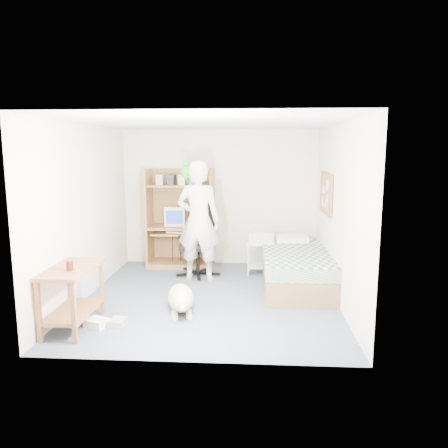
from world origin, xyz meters
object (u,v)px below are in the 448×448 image
at_px(bed, 296,268).
at_px(dog, 181,298).
at_px(side_desk, 72,288).
at_px(printer_cart, 261,253).
at_px(person, 199,221).
at_px(computer_hutch, 181,222).
at_px(office_chair, 199,250).

distance_m(bed, dog, 2.03).
bearing_deg(dog, side_desk, -164.33).
bearing_deg(dog, printer_cart, 47.77).
xyz_separation_m(person, printer_cart, (1.03, 0.40, -0.60)).
relative_size(side_desk, person, 0.51).
distance_m(computer_hutch, side_desk, 3.08).
bearing_deg(bed, office_chair, 160.43).
distance_m(person, printer_cart, 1.26).
distance_m(office_chair, person, 0.64).
bearing_deg(computer_hutch, printer_cart, -17.48).
bearing_deg(office_chair, person, -74.07).
xyz_separation_m(office_chair, printer_cart, (1.07, 0.09, -0.04)).
xyz_separation_m(computer_hutch, office_chair, (0.39, -0.55, -0.40)).
xyz_separation_m(computer_hutch, dog, (0.36, -2.32, -0.64)).
relative_size(side_desk, printer_cart, 1.74).
height_order(bed, person, person).
relative_size(computer_hutch, person, 0.91).
height_order(office_chair, dog, office_chair).
bearing_deg(side_desk, printer_cart, 46.94).
bearing_deg(office_chair, bed, -10.95).
relative_size(bed, office_chair, 1.70).
relative_size(bed, person, 1.03).
xyz_separation_m(office_chair, person, (0.04, -0.31, 0.56)).
distance_m(bed, printer_cart, 0.86).
xyz_separation_m(computer_hutch, side_desk, (-0.85, -2.94, -0.33)).
bearing_deg(printer_cart, person, -155.62).
bearing_deg(computer_hutch, bed, -29.29).
bearing_deg(printer_cart, bed, -47.87).
xyz_separation_m(bed, printer_cart, (-0.54, 0.66, 0.09)).
relative_size(bed, printer_cart, 3.52).
height_order(computer_hutch, side_desk, computer_hutch).
distance_m(computer_hutch, dog, 2.43).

